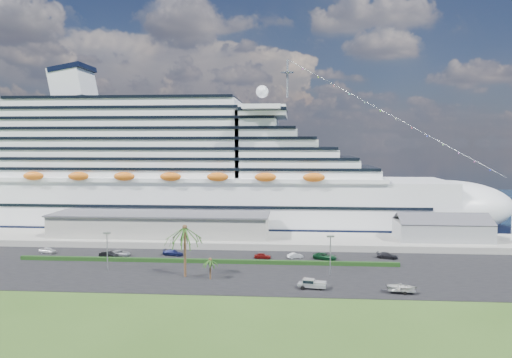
# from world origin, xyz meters

# --- Properties ---
(ground) EXTENTS (420.00, 420.00, 0.00)m
(ground) POSITION_xyz_m (0.00, 0.00, 0.00)
(ground) COLOR #304E1A
(ground) RESTS_ON ground
(asphalt_lot) EXTENTS (140.00, 38.00, 0.12)m
(asphalt_lot) POSITION_xyz_m (0.00, 11.00, 0.06)
(asphalt_lot) COLOR black
(asphalt_lot) RESTS_ON ground
(wharf) EXTENTS (240.00, 20.00, 1.80)m
(wharf) POSITION_xyz_m (0.00, 40.00, 0.90)
(wharf) COLOR gray
(wharf) RESTS_ON ground
(water) EXTENTS (420.00, 160.00, 0.02)m
(water) POSITION_xyz_m (0.00, 130.00, 0.01)
(water) COLOR black
(water) RESTS_ON ground
(cruise_ship) EXTENTS (191.00, 38.00, 54.00)m
(cruise_ship) POSITION_xyz_m (-21.53, 64.00, 16.69)
(cruise_ship) COLOR silver
(cruise_ship) RESTS_ON ground
(terminal_building) EXTENTS (61.00, 15.00, 6.30)m
(terminal_building) POSITION_xyz_m (-25.00, 40.00, 5.01)
(terminal_building) COLOR gray
(terminal_building) RESTS_ON wharf
(port_shed) EXTENTS (24.00, 12.31, 7.37)m
(port_shed) POSITION_xyz_m (52.00, 40.00, 4.40)
(port_shed) COLOR gray
(port_shed) RESTS_ON wharf
(flagpole) EXTENTS (1.08, 0.16, 12.00)m
(flagpole) POSITION_xyz_m (70.04, 40.00, 8.27)
(flagpole) COLOR silver
(flagpole) RESTS_ON wharf
(hedge) EXTENTS (88.00, 1.10, 0.90)m
(hedge) POSITION_xyz_m (-8.00, 16.00, 0.57)
(hedge) COLOR black
(hedge) RESTS_ON asphalt_lot
(lamp_post_left) EXTENTS (1.60, 0.35, 8.27)m
(lamp_post_left) POSITION_xyz_m (-28.00, 8.00, 5.34)
(lamp_post_left) COLOR gray
(lamp_post_left) RESTS_ON asphalt_lot
(lamp_post_right) EXTENTS (1.60, 0.35, 8.27)m
(lamp_post_right) POSITION_xyz_m (20.00, 8.00, 5.34)
(lamp_post_right) COLOR gray
(lamp_post_right) RESTS_ON asphalt_lot
(palm_tall) EXTENTS (8.82, 8.82, 11.13)m
(palm_tall) POSITION_xyz_m (-10.00, 4.00, 9.20)
(palm_tall) COLOR #47301E
(palm_tall) RESTS_ON ground
(palm_short) EXTENTS (3.53, 3.53, 4.56)m
(palm_short) POSITION_xyz_m (-4.50, 2.50, 3.67)
(palm_short) COLOR #47301E
(palm_short) RESTS_ON ground
(parked_car_0) EXTENTS (4.64, 2.63, 1.49)m
(parked_car_0) POSITION_xyz_m (-49.09, 22.90, 0.86)
(parked_car_0) COLOR silver
(parked_car_0) RESTS_ON asphalt_lot
(parked_car_1) EXTENTS (5.07, 3.26, 1.58)m
(parked_car_1) POSITION_xyz_m (-32.00, 19.11, 0.91)
(parked_car_1) COLOR black
(parked_car_1) RESTS_ON asphalt_lot
(parked_car_2) EXTENTS (5.22, 2.86, 1.39)m
(parked_car_2) POSITION_xyz_m (-29.98, 21.41, 0.81)
(parked_car_2) COLOR #A1A4AA
(parked_car_2) RESTS_ON asphalt_lot
(parked_car_3) EXTENTS (5.46, 3.11, 1.49)m
(parked_car_3) POSITION_xyz_m (-17.21, 22.89, 0.87)
(parked_car_3) COLOR #141946
(parked_car_3) RESTS_ON asphalt_lot
(parked_car_4) EXTENTS (4.09, 1.83, 1.36)m
(parked_car_4) POSITION_xyz_m (4.93, 21.30, 0.80)
(parked_car_4) COLOR maroon
(parked_car_4) RESTS_ON asphalt_lot
(parked_car_5) EXTENTS (3.96, 2.75, 1.24)m
(parked_car_5) POSITION_xyz_m (12.68, 22.31, 0.74)
(parked_car_5) COLOR silver
(parked_car_5) RESTS_ON asphalt_lot
(parked_car_6) EXTENTS (6.22, 4.57, 1.57)m
(parked_car_6) POSITION_xyz_m (19.74, 21.56, 0.91)
(parked_car_6) COLOR #0D361B
(parked_car_6) RESTS_ON asphalt_lot
(parked_car_7) EXTENTS (5.42, 3.63, 1.46)m
(parked_car_7) POSITION_xyz_m (34.63, 23.70, 0.85)
(parked_car_7) COLOR black
(parked_car_7) RESTS_ON asphalt_lot
(pickup_truck) EXTENTS (5.53, 2.71, 1.87)m
(pickup_truck) POSITION_xyz_m (15.77, -2.66, 1.14)
(pickup_truck) COLOR black
(pickup_truck) RESTS_ON asphalt_lot
(boat_trailer) EXTENTS (6.35, 4.55, 1.77)m
(boat_trailer) POSITION_xyz_m (32.12, -4.38, 1.29)
(boat_trailer) COLOR gray
(boat_trailer) RESTS_ON asphalt_lot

